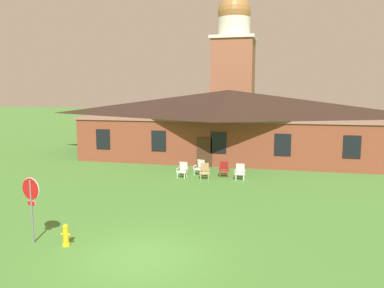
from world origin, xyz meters
name	(u,v)px	position (x,y,z in m)	size (l,w,h in m)	color
ground_plane	(141,258)	(0.00, 0.00, 0.00)	(200.00, 200.00, 0.00)	#477F33
brick_building	(228,123)	(0.00, 20.42, 2.78)	(22.89, 10.40, 5.45)	brown
dome_tower	(233,70)	(-1.61, 35.93, 7.88)	(5.18, 5.18, 17.40)	#93563D
stop_sign	(31,197)	(-4.21, 0.31, 1.68)	(0.79, 0.22, 2.38)	slate
lawn_chair_by_porch	(183,170)	(-1.64, 11.72, 0.50)	(0.67, 0.71, 0.96)	silver
lawn_chair_near_door	(200,167)	(-0.76, 12.77, 0.50)	(0.75, 0.80, 0.96)	silver
lawn_chair_left_end	(205,171)	(-0.24, 11.67, 0.50)	(0.72, 0.76, 0.96)	tan
lawn_chair_middle	(224,169)	(0.83, 12.55, 0.50)	(0.71, 0.74, 0.96)	maroon
lawn_chair_right_end	(240,171)	(1.92, 11.96, 0.50)	(0.66, 0.69, 0.96)	white
fire_hydrant	(66,235)	(-2.91, 0.33, 0.38)	(0.36, 0.28, 0.79)	gold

